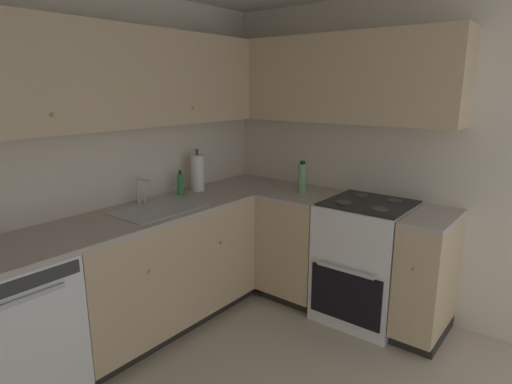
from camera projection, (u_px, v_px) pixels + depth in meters
name	position (u px, v px, depth m)	size (l,w,h in m)	color
wall_back	(70.00, 172.00, 2.82)	(3.65, 0.05, 2.41)	beige
wall_right	(415.00, 162.00, 3.19)	(0.05, 3.37, 2.41)	beige
dishwasher	(9.00, 333.00, 2.34)	(0.60, 0.63, 0.87)	white
lower_cabinets_back	(160.00, 270.00, 3.14)	(1.49, 0.62, 0.87)	tan
countertop_back	(156.00, 211.00, 3.03)	(2.69, 0.60, 0.04)	#B7A89E
lower_cabinets_right	(341.00, 257.00, 3.37)	(0.62, 1.44, 0.87)	tan
countertop_right	(343.00, 202.00, 3.26)	(0.60, 1.44, 0.03)	#B7A89E
oven_range	(366.00, 260.00, 3.26)	(0.68, 0.62, 1.06)	white
upper_cabinets_back	(115.00, 78.00, 2.77)	(2.37, 0.34, 0.65)	tan
upper_cabinets_right	(330.00, 79.00, 3.29)	(0.32, 1.99, 0.65)	tan
sink	(160.00, 215.00, 3.02)	(0.62, 0.40, 0.10)	#B7B7BC
faucet	(141.00, 188.00, 3.11)	(0.07, 0.16, 0.20)	silver
soap_bottle	(181.00, 184.00, 3.41)	(0.05, 0.05, 0.20)	#338C4C
paper_towel_roll	(198.00, 173.00, 3.52)	(0.11, 0.11, 0.36)	white
oil_bottle	(302.00, 178.00, 3.46)	(0.08, 0.08, 0.26)	#729E66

